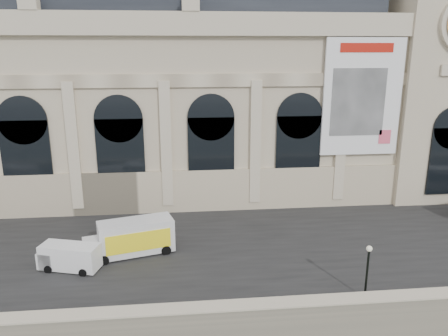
% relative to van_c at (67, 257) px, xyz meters
% --- Properties ---
extents(quay, '(160.00, 70.00, 6.00)m').
position_rel_van_c_xyz_m(quay, '(7.36, 25.74, -4.17)').
color(quay, gray).
rests_on(quay, ground).
extents(street, '(160.00, 24.00, 0.06)m').
position_rel_van_c_xyz_m(street, '(7.36, 4.74, -1.14)').
color(street, '#2D2D2D').
rests_on(street, quay).
extents(parapet, '(160.00, 1.40, 1.21)m').
position_rel_van_c_xyz_m(parapet, '(7.36, -8.66, -0.55)').
color(parapet, gray).
rests_on(parapet, quay).
extents(museum, '(69.00, 18.70, 29.10)m').
position_rel_van_c_xyz_m(museum, '(1.38, 21.60, 12.56)').
color(museum, beige).
rests_on(museum, quay).
extents(clock_pavilion, '(13.00, 14.72, 36.70)m').
position_rel_van_c_xyz_m(clock_pavilion, '(41.36, 18.67, 16.26)').
color(clock_pavilion, beige).
rests_on(clock_pavilion, quay).
extents(van_c, '(5.45, 3.25, 2.28)m').
position_rel_van_c_xyz_m(van_c, '(0.00, 0.00, 0.00)').
color(van_c, white).
rests_on(van_c, quay).
extents(box_truck, '(8.40, 4.57, 3.23)m').
position_rel_van_c_xyz_m(box_truck, '(5.21, 2.29, 0.46)').
color(box_truck, silver).
rests_on(box_truck, quay).
extents(lamp_right, '(0.45, 0.45, 4.37)m').
position_rel_van_c_xyz_m(lamp_right, '(23.52, -7.03, 1.01)').
color(lamp_right, black).
rests_on(lamp_right, quay).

